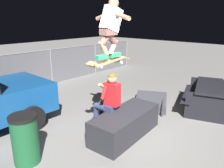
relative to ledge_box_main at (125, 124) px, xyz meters
The scene contains 9 objects.
ground_plane 0.31m from the ledge_box_main, 65.10° to the right, with size 40.00×40.00×0.00m, color slate.
ledge_box_main is the anchor object (origin of this frame).
person_sitting_on_ledge 0.66m from the ledge_box_main, 105.91° to the left, with size 0.59×0.76×1.39m.
skateboard 1.45m from the ledge_box_main, 141.23° to the left, with size 1.03×0.26×0.13m.
skater_airborne 2.11m from the ledge_box_main, 135.38° to the left, with size 0.62×0.89×1.12m.
kicker_ramp 1.95m from the ledge_box_main, 15.38° to the left, with size 1.55×1.41×0.34m.
picnic_table_back 2.79m from the ledge_box_main, 18.44° to the right, with size 2.03×1.79×0.75m.
trash_bin 2.06m from the ledge_box_main, 158.66° to the left, with size 0.48×0.48×0.92m.
fence_back 4.70m from the ledge_box_main, 89.27° to the left, with size 12.05×0.05×1.36m.
Camera 1 is at (-3.50, -2.52, 2.50)m, focal length 35.00 mm.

